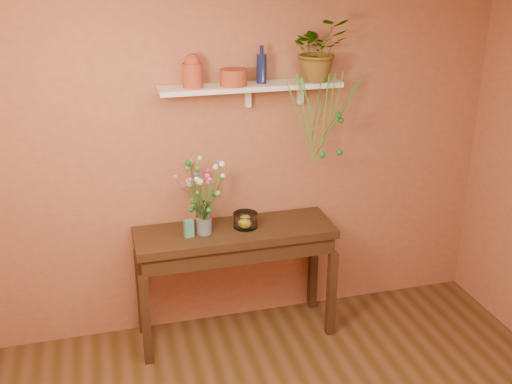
{
  "coord_description": "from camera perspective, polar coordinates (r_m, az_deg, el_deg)",
  "views": [
    {
      "loc": [
        -1.02,
        -2.22,
        2.78
      ],
      "look_at": [
        0.0,
        1.55,
        1.25
      ],
      "focal_mm": 42.55,
      "sensor_mm": 36.0,
      "label": 1
    }
  ],
  "objects": [
    {
      "name": "lemon",
      "position": [
        4.48,
        -1.05,
        -2.89
      ],
      "size": [
        0.08,
        0.08,
        0.08
      ],
      "primitive_type": "sphere",
      "color": "yellow",
      "rests_on": "glass_bowl"
    },
    {
      "name": "carton",
      "position": [
        4.36,
        -6.33,
        -3.43
      ],
      "size": [
        0.07,
        0.06,
        0.13
      ],
      "primitive_type": "cube",
      "rotation": [
        0.0,
        0.0,
        0.16
      ],
      "color": "teal",
      "rests_on": "sideboard"
    },
    {
      "name": "room",
      "position": [
        2.83,
        8.32,
        -9.2
      ],
      "size": [
        4.04,
        4.04,
        2.7
      ],
      "color": "brown",
      "rests_on": "ground"
    },
    {
      "name": "blue_bottle",
      "position": [
        4.32,
        0.52,
        11.58
      ],
      "size": [
        0.09,
        0.09,
        0.26
      ],
      "color": "#121943",
      "rests_on": "wall_shelf"
    },
    {
      "name": "terracotta_pot",
      "position": [
        4.24,
        -2.12,
        10.71
      ],
      "size": [
        0.21,
        0.21,
        0.11
      ],
      "primitive_type": "cylinder",
      "rotation": [
        0.0,
        0.0,
        0.1
      ],
      "color": "#A3422C",
      "rests_on": "wall_shelf"
    },
    {
      "name": "terracotta_jug",
      "position": [
        4.19,
        -5.99,
        11.19
      ],
      "size": [
        0.17,
        0.17,
        0.23
      ],
      "color": "#A3422C",
      "rests_on": "wall_shelf"
    },
    {
      "name": "glass_bowl",
      "position": [
        4.49,
        -1.0,
        -2.71
      ],
      "size": [
        0.18,
        0.18,
        0.11
      ],
      "color": "white",
      "rests_on": "sideboard"
    },
    {
      "name": "spider_plant",
      "position": [
        4.42,
        5.88,
        13.18
      ],
      "size": [
        0.42,
        0.37,
        0.44
      ],
      "primitive_type": "imported",
      "rotation": [
        0.0,
        0.0,
        0.07
      ],
      "color": "#1E6A21",
      "rests_on": "wall_shelf"
    },
    {
      "name": "plant_fronds",
      "position": [
        4.4,
        6.74,
        6.29
      ],
      "size": [
        0.53,
        0.34,
        0.71
      ],
      "color": "#1E6A21",
      "rests_on": "wall_shelf"
    },
    {
      "name": "glass_vase",
      "position": [
        4.38,
        -4.92,
        -2.71
      ],
      "size": [
        0.11,
        0.11,
        0.24
      ],
      "color": "white",
      "rests_on": "sideboard"
    },
    {
      "name": "sideboard",
      "position": [
        4.54,
        -1.97,
        -4.97
      ],
      "size": [
        1.48,
        0.47,
        0.9
      ],
      "color": "#392412",
      "rests_on": "ground"
    },
    {
      "name": "wall_shelf",
      "position": [
        4.32,
        -0.36,
        9.85
      ],
      "size": [
        1.3,
        0.24,
        0.19
      ],
      "color": "white",
      "rests_on": "room"
    },
    {
      "name": "bouquet",
      "position": [
        4.29,
        -5.11,
        0.87
      ],
      "size": [
        0.39,
        0.44,
        0.45
      ],
      "color": "#386B28",
      "rests_on": "glass_vase"
    }
  ]
}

